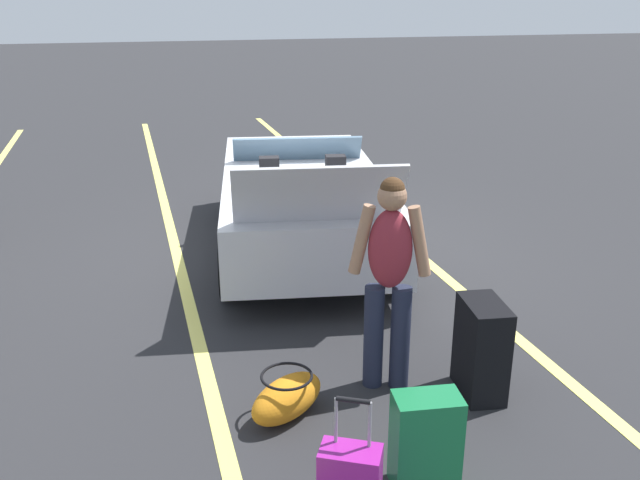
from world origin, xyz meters
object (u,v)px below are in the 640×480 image
suitcase_large_black (482,349)px  traveler_person (389,273)px  duffel_bag (287,397)px  suitcase_medium_bright (426,442)px  convertible_car (300,196)px

suitcase_large_black → traveler_person: bearing=163.7°
duffel_bag → traveler_person: traveler_person is taller
duffel_bag → traveler_person: size_ratio=0.42×
suitcase_large_black → duffel_bag: size_ratio=1.06×
suitcase_large_black → traveler_person: (0.29, 0.64, 0.56)m
suitcase_large_black → traveler_person: size_ratio=0.45×
suitcase_medium_bright → traveler_person: (1.12, -0.19, 0.62)m
convertible_car → suitcase_medium_bright: 4.42m
suitcase_medium_bright → convertible_car: bearing=-177.0°
convertible_car → traveler_person: bearing=-173.1°
duffel_bag → traveler_person: (0.20, -0.82, 0.77)m
convertible_car → suitcase_medium_bright: bearing=-174.7°
convertible_car → suitcase_large_black: 3.60m
suitcase_medium_bright → duffel_bag: bearing=-137.6°
suitcase_large_black → convertible_car: bearing=105.8°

